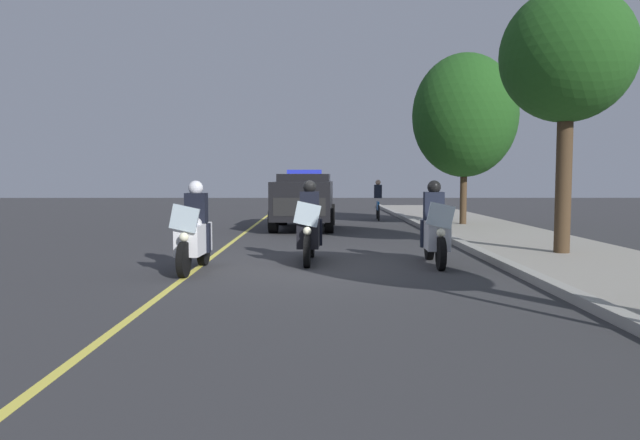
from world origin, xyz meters
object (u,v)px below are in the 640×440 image
object	(u,v)px
tree_far_back	(465,116)
police_motorcycle_trailing	(435,230)
police_motorcycle_lead_right	(309,229)
tree_mid_block	(567,57)
cyclist_background	(378,200)
police_suv	(304,198)
police_motorcycle_lead_left	(194,234)

from	to	relation	value
tree_far_back	police_motorcycle_trailing	bearing A→B (deg)	-17.14
police_motorcycle_lead_right	tree_mid_block	world-z (taller)	tree_mid_block
police_motorcycle_lead_right	cyclist_background	size ratio (longest dim) A/B	1.22
cyclist_background	police_suv	bearing A→B (deg)	-35.43
cyclist_background	tree_mid_block	size ratio (longest dim) A/B	0.30
cyclist_background	police_motorcycle_trailing	bearing A→B (deg)	-0.58
police_motorcycle_lead_right	tree_far_back	bearing A→B (deg)	148.73
police_motorcycle_trailing	cyclist_background	world-z (taller)	police_motorcycle_trailing
police_motorcycle_trailing	police_suv	distance (m)	8.96
police_motorcycle_lead_right	police_suv	distance (m)	8.12
police_motorcycle_lead_left	police_motorcycle_trailing	size ratio (longest dim) A/B	1.00
police_motorcycle_lead_left	tree_far_back	xyz separation A→B (m)	(-10.19, 7.63, 3.30)
police_motorcycle_lead_right	tree_mid_block	bearing A→B (deg)	97.70
police_suv	tree_mid_block	distance (m)	10.02
police_motorcycle_trailing	tree_mid_block	xyz separation A→B (m)	(-1.14, 3.08, 3.71)
police_motorcycle_trailing	tree_far_back	world-z (taller)	tree_far_back
police_motorcycle_lead_left	police_motorcycle_trailing	xyz separation A→B (m)	(-0.82, 4.74, 0.00)
police_motorcycle_lead_right	police_motorcycle_trailing	world-z (taller)	same
police_suv	tree_mid_block	size ratio (longest dim) A/B	0.86
police_suv	tree_mid_block	bearing A→B (deg)	38.96
police_motorcycle_trailing	tree_far_back	size ratio (longest dim) A/B	0.35
police_suv	police_motorcycle_trailing	bearing A→B (deg)	18.64
police_motorcycle_trailing	cyclist_background	distance (m)	12.69
police_motorcycle_lead_left	cyclist_background	bearing A→B (deg)	160.19
police_motorcycle_lead_right	cyclist_background	xyz separation A→B (m)	(-12.31, 2.70, 0.14)
cyclist_background	tree_far_back	size ratio (longest dim) A/B	0.29
police_motorcycle_lead_left	police_suv	world-z (taller)	police_suv
cyclist_background	tree_mid_block	xyz separation A→B (m)	(11.54, 2.95, 3.57)
police_motorcycle_lead_left	cyclist_background	size ratio (longest dim) A/B	1.22
cyclist_background	tree_mid_block	bearing A→B (deg)	14.32
cyclist_background	tree_far_back	distance (m)	5.35
tree_far_back	police_motorcycle_lead_left	bearing A→B (deg)	-36.82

